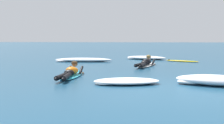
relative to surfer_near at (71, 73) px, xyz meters
The scene contains 8 objects.
ground_plane 8.36m from the surfer_near, 69.11° to the left, with size 120.00×120.00×0.00m, color navy.
surfer_near is the anchor object (origin of this frame).
surfer_far 4.51m from the surfer_near, 56.42° to the left, with size 1.11×2.66×0.54m.
drifting_surfboard 7.86m from the surfer_near, 55.40° to the left, with size 1.87×1.34×0.16m.
whitewater_front 2.24m from the surfer_near, 31.53° to the right, with size 1.97×1.16×0.16m.
whitewater_mid_left 4.51m from the surfer_near, 13.79° to the right, with size 2.35×1.42×0.28m.
whitewater_mid_right 5.80m from the surfer_near, 98.04° to the left, with size 3.10×0.98×0.21m.
whitewater_back 8.12m from the surfer_near, 71.62° to the left, with size 2.52×1.54×0.21m.
Camera 1 is at (-0.63, -6.68, 1.30)m, focal length 44.52 mm.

